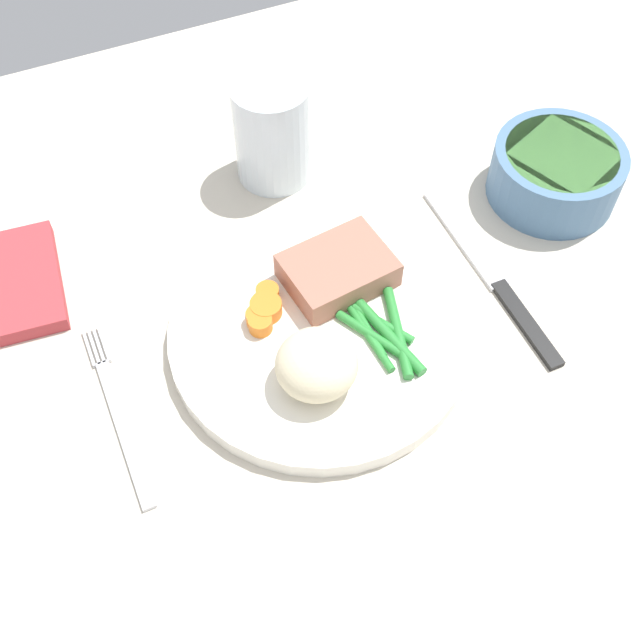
{
  "coord_description": "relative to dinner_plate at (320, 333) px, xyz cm",
  "views": [
    {
      "loc": [
        -10.69,
        -30.06,
        54.44
      ],
      "look_at": [
        3.32,
        1.86,
        4.6
      ],
      "focal_mm": 44.32,
      "sensor_mm": 36.0,
      "label": 1
    }
  ],
  "objects": [
    {
      "name": "green_beans",
      "position": [
        4.14,
        -2.62,
        1.18
      ],
      "size": [
        5.32,
        9.31,
        0.89
      ],
      "color": "#2D8C38",
      "rests_on": "dinner_plate"
    },
    {
      "name": "dinner_plate",
      "position": [
        0.0,
        0.0,
        0.0
      ],
      "size": [
        23.85,
        23.85,
        1.6
      ],
      "primitive_type": "cylinder",
      "color": "white",
      "rests_on": "dining_table"
    },
    {
      "name": "mashed_potatoes",
      "position": [
        -2.15,
        -4.29,
        3.01
      ],
      "size": [
        6.11,
        5.99,
        4.42
      ],
      "primitive_type": "ellipsoid",
      "color": "beige",
      "rests_on": "dinner_plate"
    },
    {
      "name": "knife",
      "position": [
        15.76,
        -0.29,
        -0.6
      ],
      "size": [
        1.7,
        20.5,
        0.64
      ],
      "rotation": [
        0.0,
        0.0,
        -0.02
      ],
      "color": "black",
      "rests_on": "dining_table"
    },
    {
      "name": "dining_table",
      "position": [
        -3.32,
        -1.86,
        -1.8
      ],
      "size": [
        120.0,
        90.0,
        2.0
      ],
      "color": "beige",
      "rests_on": "ground"
    },
    {
      "name": "fork",
      "position": [
        -16.53,
        -0.26,
        -0.6
      ],
      "size": [
        1.44,
        16.6,
        0.4
      ],
      "rotation": [
        0.0,
        0.0,
        -0.05
      ],
      "color": "silver",
      "rests_on": "dining_table"
    },
    {
      "name": "salad_bowl",
      "position": [
        25.62,
        6.24,
        2.02
      ],
      "size": [
        11.55,
        11.55,
        5.0
      ],
      "color": "#4C7299",
      "rests_on": "dining_table"
    },
    {
      "name": "meat_portion",
      "position": [
        3.22,
        3.76,
        2.03
      ],
      "size": [
        9.04,
        7.24,
        2.46
      ],
      "primitive_type": "cube",
      "rotation": [
        0.0,
        0.0,
        0.12
      ],
      "color": "#A86B56",
      "rests_on": "dinner_plate"
    },
    {
      "name": "water_glass",
      "position": [
        3.68,
        18.88,
        3.36
      ],
      "size": [
        6.87,
        6.87,
        9.79
      ],
      "color": "silver",
      "rests_on": "dining_table"
    },
    {
      "name": "carrot_slices",
      "position": [
        -3.52,
        2.83,
        1.42
      ],
      "size": [
        3.53,
        4.54,
        1.29
      ],
      "color": "orange",
      "rests_on": "dinner_plate"
    }
  ]
}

